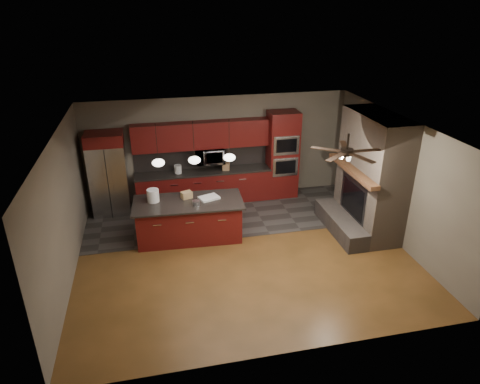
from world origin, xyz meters
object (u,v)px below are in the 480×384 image
object	(u,v)px
refrigerator	(108,174)
white_bucket	(153,196)
oven_tower	(282,155)
cardboard_box	(187,195)
paint_can	(196,203)
paint_tray	(209,198)
microwave	(210,156)
kitchen_island	(189,220)
counter_bucket	(178,169)
counter_box	(226,166)

from	to	relation	value
refrigerator	white_bucket	bearing A→B (deg)	-55.98
white_bucket	oven_tower	bearing A→B (deg)	24.84
white_bucket	cardboard_box	bearing A→B (deg)	1.71
paint_can	paint_tray	distance (m)	0.43
microwave	white_bucket	xyz separation A→B (m)	(-1.55, -1.69, -0.24)
oven_tower	paint_can	world-z (taller)	oven_tower
kitchen_island	counter_bucket	distance (m)	1.90
microwave	counter_bucket	world-z (taller)	microwave
paint_can	kitchen_island	bearing A→B (deg)	125.56
microwave	counter_box	bearing A→B (deg)	-13.79
oven_tower	kitchen_island	xyz separation A→B (m)	(-2.77, -1.81, -0.73)
kitchen_island	paint_can	world-z (taller)	paint_can
paint_can	counter_box	xyz separation A→B (m)	(1.04, 1.99, 0.03)
white_bucket	cardboard_box	world-z (taller)	white_bucket
microwave	counter_bucket	xyz separation A→B (m)	(-0.86, -0.05, -0.29)
oven_tower	microwave	world-z (taller)	oven_tower
kitchen_island	white_bucket	world-z (taller)	white_bucket
counter_box	oven_tower	bearing A→B (deg)	18.83
counter_box	paint_tray	bearing A→B (deg)	-95.51
white_bucket	kitchen_island	bearing A→B (deg)	-13.30
kitchen_island	counter_box	world-z (taller)	counter_box
white_bucket	counter_box	world-z (taller)	white_bucket
white_bucket	paint_tray	size ratio (longest dim) A/B	0.66
kitchen_island	white_bucket	distance (m)	0.98
counter_bucket	counter_box	world-z (taller)	counter_bucket
cardboard_box	oven_tower	bearing A→B (deg)	10.41
refrigerator	kitchen_island	distance (m)	2.57
oven_tower	counter_box	xyz separation A→B (m)	(-1.57, -0.04, -0.19)
white_bucket	counter_bucket	size ratio (longest dim) A/B	1.32
counter_bucket	microwave	bearing A→B (deg)	3.33
kitchen_island	cardboard_box	world-z (taller)	cardboard_box
counter_bucket	counter_box	xyz separation A→B (m)	(1.27, -0.05, -0.01)
microwave	paint_tray	xyz separation A→B (m)	(-0.31, -1.81, -0.36)
white_bucket	paint_tray	bearing A→B (deg)	-5.65
kitchen_island	paint_tray	bearing A→B (deg)	9.66
oven_tower	kitchen_island	size ratio (longest dim) A/B	0.95
oven_tower	counter_bucket	distance (m)	2.84
refrigerator	counter_box	xyz separation A→B (m)	(3.00, 0.03, -0.06)
microwave	paint_tray	distance (m)	1.87
kitchen_island	paint_can	xyz separation A→B (m)	(0.16, -0.22, 0.51)
oven_tower	paint_can	distance (m)	3.31
white_bucket	counter_box	xyz separation A→B (m)	(1.95, 1.59, -0.06)
kitchen_island	white_bucket	xyz separation A→B (m)	(-0.75, 0.18, 0.60)
kitchen_island	microwave	bearing A→B (deg)	70.04
microwave	cardboard_box	world-z (taller)	microwave
paint_can	refrigerator	bearing A→B (deg)	135.09
kitchen_island	cardboard_box	xyz separation A→B (m)	(-0.01, 0.20, 0.53)
refrigerator	counter_box	distance (m)	3.00
paint_tray	counter_box	bearing A→B (deg)	47.67
refrigerator	counter_box	bearing A→B (deg)	0.59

